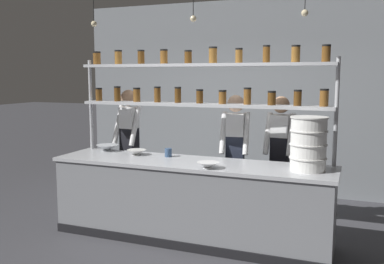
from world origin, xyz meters
name	(u,v)px	position (x,y,z in m)	size (l,w,h in m)	color
ground_plane	(190,238)	(0.00, 0.00, 0.00)	(40.00, 40.00, 0.00)	#3D3D42
back_wall	(244,97)	(0.00, 2.41, 1.56)	(5.67, 0.12, 3.11)	gray
prep_counter	(190,201)	(0.00, 0.00, 0.46)	(3.27, 0.76, 0.92)	gray
spice_shelf_unit	(201,87)	(0.01, 0.33, 1.76)	(3.15, 0.28, 2.24)	#ADAFB5
chef_left	(129,142)	(-1.17, 0.65, 0.99)	(0.39, 0.32, 1.71)	black
chef_center	(235,151)	(0.35, 0.66, 0.96)	(0.39, 0.31, 1.66)	black
chef_right	(280,152)	(0.88, 0.84, 0.95)	(0.37, 0.30, 1.65)	black
container_stack	(308,144)	(1.31, 0.01, 1.20)	(0.39, 0.39, 0.56)	white
prep_bowl_near_left	(208,165)	(0.31, -0.26, 0.95)	(0.24, 0.24, 0.07)	white
prep_bowl_center_front	(137,152)	(-0.77, 0.14, 0.95)	(0.24, 0.24, 0.07)	silver
prep_bowl_center_back	(107,148)	(-1.28, 0.27, 0.96)	(0.29, 0.29, 0.08)	#B2B7BC
serving_cup_front	(168,153)	(-0.36, 0.18, 0.97)	(0.08, 0.08, 0.10)	#334C70
pendant_light_row	(191,17)	(0.01, 0.00, 2.54)	(2.54, 0.07, 0.58)	black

